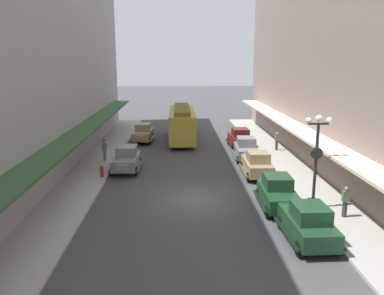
{
  "coord_description": "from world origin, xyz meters",
  "views": [
    {
      "loc": [
        -1.01,
        -21.71,
        8.17
      ],
      "look_at": [
        0.0,
        6.0,
        1.8
      ],
      "focal_mm": 36.05,
      "sensor_mm": 36.0,
      "label": 1
    }
  ],
  "objects_px": {
    "parked_car_2": "(143,133)",
    "lamp_post_with_clock": "(316,158)",
    "parked_car_1": "(240,137)",
    "parked_car_4": "(308,222)",
    "fire_hydrant": "(102,171)",
    "pedestrian_1": "(277,141)",
    "parked_car_6": "(127,158)",
    "parked_car_0": "(246,148)",
    "pedestrian_2": "(105,150)",
    "parked_car_5": "(257,163)",
    "streetcar": "(182,123)",
    "parked_car_3": "(278,192)",
    "pedestrian_0": "(345,201)"
  },
  "relations": [
    {
      "from": "parked_car_3",
      "to": "pedestrian_1",
      "type": "bearing_deg",
      "value": 76.05
    },
    {
      "from": "fire_hydrant",
      "to": "lamp_post_with_clock",
      "type": "bearing_deg",
      "value": -25.74
    },
    {
      "from": "pedestrian_1",
      "to": "parked_car_6",
      "type": "bearing_deg",
      "value": -156.23
    },
    {
      "from": "parked_car_2",
      "to": "lamp_post_with_clock",
      "type": "xyz_separation_m",
      "value": [
        10.98,
        -18.53,
        2.04
      ]
    },
    {
      "from": "pedestrian_1",
      "to": "fire_hydrant",
      "type": "bearing_deg",
      "value": -151.72
    },
    {
      "from": "parked_car_6",
      "to": "pedestrian_2",
      "type": "relative_size",
      "value": 2.57
    },
    {
      "from": "parked_car_0",
      "to": "pedestrian_0",
      "type": "distance_m",
      "value": 12.79
    },
    {
      "from": "lamp_post_with_clock",
      "to": "pedestrian_0",
      "type": "bearing_deg",
      "value": -47.67
    },
    {
      "from": "parked_car_4",
      "to": "parked_car_5",
      "type": "distance_m",
      "value": 10.12
    },
    {
      "from": "parked_car_3",
      "to": "fire_hydrant",
      "type": "distance_m",
      "value": 12.32
    },
    {
      "from": "parked_car_1",
      "to": "pedestrian_0",
      "type": "bearing_deg",
      "value": -80.7
    },
    {
      "from": "parked_car_6",
      "to": "fire_hydrant",
      "type": "height_order",
      "value": "parked_car_6"
    },
    {
      "from": "parked_car_6",
      "to": "fire_hydrant",
      "type": "xyz_separation_m",
      "value": [
        -1.47,
        -2.03,
        -0.38
      ]
    },
    {
      "from": "parked_car_0",
      "to": "pedestrian_2",
      "type": "xyz_separation_m",
      "value": [
        -11.6,
        -0.46,
        0.07
      ]
    },
    {
      "from": "parked_car_0",
      "to": "pedestrian_1",
      "type": "height_order",
      "value": "parked_car_0"
    },
    {
      "from": "pedestrian_1",
      "to": "pedestrian_2",
      "type": "relative_size",
      "value": 0.98
    },
    {
      "from": "parked_car_6",
      "to": "streetcar",
      "type": "height_order",
      "value": "streetcar"
    },
    {
      "from": "parked_car_0",
      "to": "parked_car_3",
      "type": "xyz_separation_m",
      "value": [
        -0.11,
        -10.76,
        0.0
      ]
    },
    {
      "from": "parked_car_4",
      "to": "pedestrian_0",
      "type": "height_order",
      "value": "parked_car_4"
    },
    {
      "from": "parked_car_0",
      "to": "lamp_post_with_clock",
      "type": "xyz_separation_m",
      "value": [
        1.77,
        -11.12,
        2.04
      ]
    },
    {
      "from": "parked_car_3",
      "to": "lamp_post_with_clock",
      "type": "relative_size",
      "value": 0.83
    },
    {
      "from": "parked_car_1",
      "to": "parked_car_2",
      "type": "relative_size",
      "value": 1.0
    },
    {
      "from": "fire_hydrant",
      "to": "pedestrian_1",
      "type": "bearing_deg",
      "value": 28.28
    },
    {
      "from": "parked_car_6",
      "to": "parked_car_0",
      "type": "bearing_deg",
      "value": 17.18
    },
    {
      "from": "parked_car_4",
      "to": "parked_car_0",
      "type": "bearing_deg",
      "value": 90.84
    },
    {
      "from": "parked_car_2",
      "to": "parked_car_6",
      "type": "relative_size",
      "value": 1.01
    },
    {
      "from": "streetcar",
      "to": "parked_car_2",
      "type": "bearing_deg",
      "value": -175.98
    },
    {
      "from": "parked_car_2",
      "to": "parked_car_6",
      "type": "height_order",
      "value": "same"
    },
    {
      "from": "lamp_post_with_clock",
      "to": "fire_hydrant",
      "type": "height_order",
      "value": "lamp_post_with_clock"
    },
    {
      "from": "fire_hydrant",
      "to": "parked_car_4",
      "type": "bearing_deg",
      "value": -41.38
    },
    {
      "from": "lamp_post_with_clock",
      "to": "pedestrian_2",
      "type": "distance_m",
      "value": 17.22
    },
    {
      "from": "parked_car_5",
      "to": "lamp_post_with_clock",
      "type": "distance_m",
      "value": 6.95
    },
    {
      "from": "parked_car_1",
      "to": "pedestrian_1",
      "type": "bearing_deg",
      "value": -32.38
    },
    {
      "from": "parked_car_0",
      "to": "parked_car_6",
      "type": "bearing_deg",
      "value": -162.82
    },
    {
      "from": "parked_car_3",
      "to": "pedestrian_2",
      "type": "bearing_deg",
      "value": 138.11
    },
    {
      "from": "parked_car_1",
      "to": "pedestrian_0",
      "type": "xyz_separation_m",
      "value": [
        2.79,
        -17.04,
        0.05
      ]
    },
    {
      "from": "parked_car_6",
      "to": "parked_car_5",
      "type": "bearing_deg",
      "value": -10.7
    },
    {
      "from": "parked_car_1",
      "to": "parked_car_4",
      "type": "relative_size",
      "value": 1.01
    },
    {
      "from": "streetcar",
      "to": "parked_car_6",
      "type": "bearing_deg",
      "value": -111.86
    },
    {
      "from": "parked_car_1",
      "to": "streetcar",
      "type": "relative_size",
      "value": 0.45
    },
    {
      "from": "parked_car_3",
      "to": "parked_car_6",
      "type": "bearing_deg",
      "value": 140.23
    },
    {
      "from": "parked_car_6",
      "to": "lamp_post_with_clock",
      "type": "distance_m",
      "value": 14.08
    },
    {
      "from": "parked_car_2",
      "to": "lamp_post_with_clock",
      "type": "height_order",
      "value": "lamp_post_with_clock"
    },
    {
      "from": "parked_car_1",
      "to": "parked_car_4",
      "type": "height_order",
      "value": "same"
    },
    {
      "from": "parked_car_2",
      "to": "fire_hydrant",
      "type": "distance_m",
      "value": 12.51
    },
    {
      "from": "parked_car_6",
      "to": "lamp_post_with_clock",
      "type": "xyz_separation_m",
      "value": [
        11.28,
        -8.18,
        2.04
      ]
    },
    {
      "from": "fire_hydrant",
      "to": "pedestrian_0",
      "type": "bearing_deg",
      "value": -28.16
    },
    {
      "from": "parked_car_6",
      "to": "fire_hydrant",
      "type": "relative_size",
      "value": 5.22
    },
    {
      "from": "parked_car_3",
      "to": "pedestrian_0",
      "type": "relative_size",
      "value": 2.62
    },
    {
      "from": "parked_car_4",
      "to": "fire_hydrant",
      "type": "relative_size",
      "value": 5.23
    }
  ]
}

